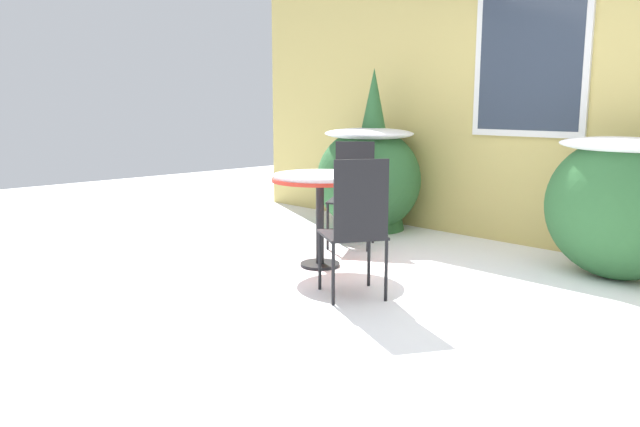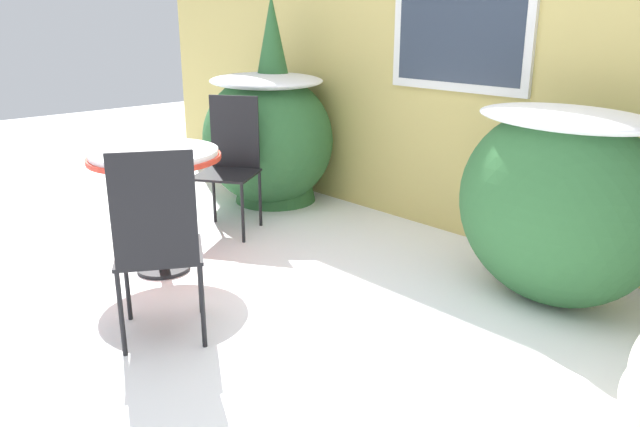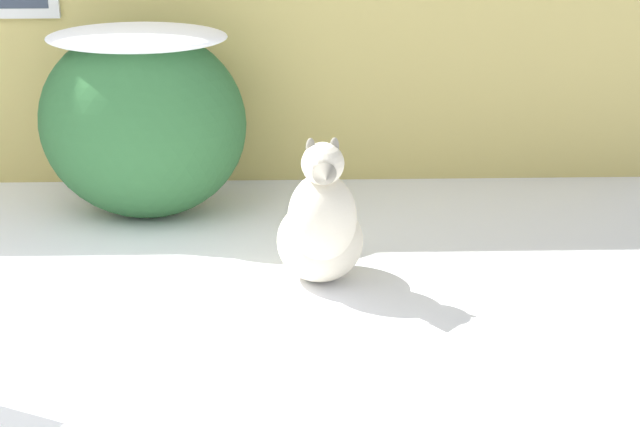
% 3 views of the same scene
% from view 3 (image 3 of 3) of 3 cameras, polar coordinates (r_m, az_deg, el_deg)
% --- Properties ---
extents(shrub_middle, '(1.16, 0.72, 1.11)m').
position_cam_3_polar(shrub_middle, '(5.60, -10.29, 5.48)').
color(shrub_middle, '#2D6033').
rests_on(shrub_middle, ground_plane).
extents(dog, '(0.45, 0.64, 0.79)m').
position_cam_3_polar(dog, '(4.78, 0.05, -0.85)').
color(dog, beige).
rests_on(dog, ground_plane).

